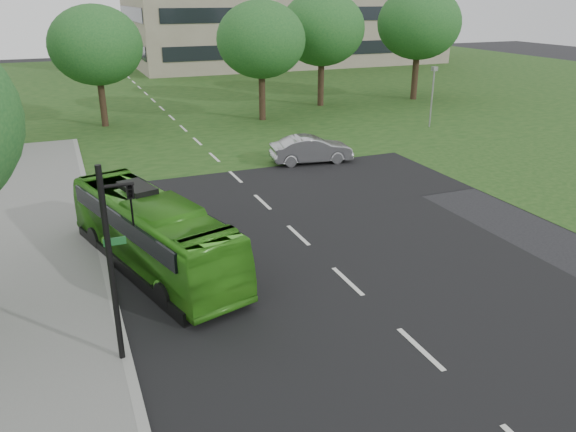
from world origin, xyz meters
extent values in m
plane|color=black|center=(0.00, 0.00, 0.00)|extent=(160.00, 160.00, 0.00)
cube|color=black|center=(0.00, 20.00, 0.01)|extent=(14.00, 120.00, 0.01)
cube|color=black|center=(0.00, 14.00, 0.01)|extent=(80.00, 12.00, 0.01)
cube|color=silver|center=(0.00, 15.00, 0.02)|extent=(0.15, 90.00, 0.01)
cube|color=#1B4416|center=(0.00, 45.00, 0.01)|extent=(120.00, 60.00, 0.01)
cylinder|color=black|center=(-4.89, 28.85, 1.50)|extent=(0.45, 0.45, 3.00)
ellipsoid|color=#1B5322|center=(-4.89, 28.85, 5.46)|extent=(6.16, 6.16, 5.24)
cylinder|color=black|center=(6.07, 26.73, 1.58)|extent=(0.47, 0.47, 3.16)
ellipsoid|color=#1B5322|center=(6.07, 26.73, 5.67)|extent=(6.27, 6.27, 5.33)
cylinder|color=black|center=(12.49, 30.31, 1.69)|extent=(0.51, 0.51, 3.37)
ellipsoid|color=#1B5322|center=(12.49, 30.31, 6.09)|extent=(6.78, 6.78, 5.76)
cylinder|color=black|center=(21.40, 29.95, 1.78)|extent=(0.54, 0.54, 3.56)
ellipsoid|color=#1B5322|center=(21.40, 29.95, 6.37)|extent=(7.01, 7.01, 5.96)
imported|color=#3D971F|center=(-5.50, 5.43, 1.24)|extent=(4.53, 9.16, 2.49)
imported|color=#ABABB0|center=(4.66, 15.02, 0.73)|extent=(4.60, 2.13, 1.46)
cylinder|color=black|center=(-7.20, 0.38, 2.56)|extent=(0.14, 0.14, 5.12)
cylinder|color=black|center=(-6.84, 0.38, 4.61)|extent=(0.72, 0.08, 0.08)
imported|color=black|center=(-6.59, 0.38, 4.10)|extent=(0.17, 0.21, 1.02)
cube|color=#195926|center=(-7.05, 0.38, 3.28)|extent=(0.51, 0.04, 0.18)
cylinder|color=gray|center=(16.00, 20.00, 1.93)|extent=(0.12, 0.12, 3.87)
cube|color=gray|center=(16.00, 20.00, 3.96)|extent=(0.43, 0.40, 0.29)
camera|label=1|loc=(-7.83, -12.03, 8.54)|focal=35.00mm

